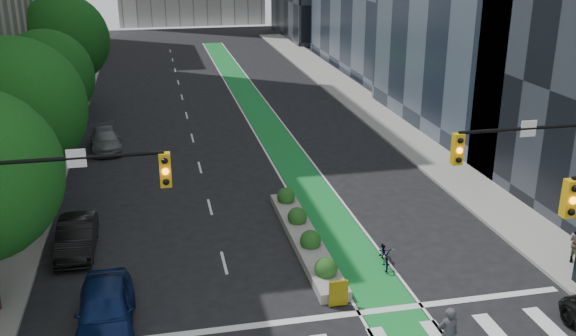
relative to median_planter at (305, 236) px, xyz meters
name	(u,v)px	position (x,y,z in m)	size (l,w,h in m)	color
sidewalk_left	(49,141)	(-13.00, 17.96, -0.30)	(3.60, 90.00, 0.15)	gray
sidewalk_right	(388,121)	(10.60, 17.96, -0.30)	(3.60, 90.00, 0.15)	gray
bike_lane_paint	(258,111)	(1.80, 22.96, -0.37)	(2.20, 70.00, 0.01)	#177E32
tree_mid	(14,108)	(-12.20, 4.96, 5.20)	(6.40, 6.40, 8.78)	black
tree_midfar	(46,77)	(-12.20, 14.96, 4.57)	(5.60, 5.60, 7.76)	black
tree_far	(64,40)	(-12.20, 24.96, 5.32)	(6.60, 6.60, 9.00)	black
signal_left	(30,227)	(-9.90, -6.57, 4.41)	(6.14, 0.51, 7.20)	black
signal_right	(560,182)	(7.47, -6.57, 4.43)	(5.82, 0.51, 7.20)	black
median_planter	(305,236)	(0.00, 0.00, 0.00)	(1.20, 10.26, 1.10)	gray
bicycle	(385,254)	(2.77, -2.55, 0.11)	(0.64, 1.83, 0.96)	gray
cyclist	(448,334)	(2.45, -9.04, 0.60)	(0.71, 0.46, 1.94)	#3D3944
parked_car_left_near	(106,310)	(-8.20, -5.04, 0.44)	(1.93, 4.79, 1.63)	#0D1D4E
parked_car_left_mid	(77,237)	(-9.72, 1.33, 0.33)	(1.49, 4.28, 1.41)	black
parked_car_left_far	(105,140)	(-9.25, 15.67, 0.27)	(1.81, 4.45, 1.29)	slate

